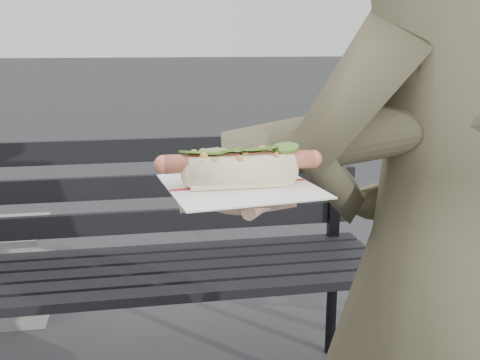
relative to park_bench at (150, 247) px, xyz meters
name	(u,v)px	position (x,y,z in m)	size (l,w,h in m)	color
park_bench	(150,247)	(0.00, 0.00, 0.00)	(1.50, 0.44, 0.88)	black
person	(435,279)	(0.49, -0.95, 0.27)	(0.58, 0.38, 1.58)	#4B4932
held_hotdog	(351,141)	(0.30, -1.00, 0.53)	(0.62, 0.33, 0.20)	#4B4932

